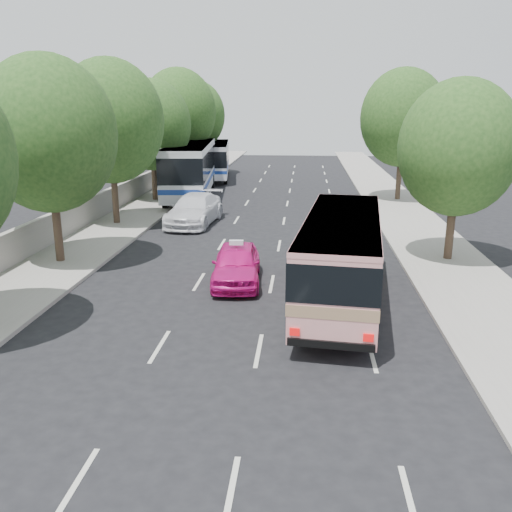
# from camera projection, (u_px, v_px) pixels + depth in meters

# --- Properties ---
(ground) EXTENTS (120.00, 120.00, 0.00)m
(ground) POSITION_uv_depth(u_px,v_px,m) (233.00, 322.00, 17.52)
(ground) COLOR black
(ground) RESTS_ON ground
(sidewalk_left) EXTENTS (4.00, 90.00, 0.15)m
(sidewalk_left) POSITION_uv_depth(u_px,v_px,m) (149.00, 205.00, 37.42)
(sidewalk_left) COLOR #9E998E
(sidewalk_left) RESTS_ON ground
(sidewalk_right) EXTENTS (4.00, 90.00, 0.12)m
(sidewalk_right) POSITION_uv_depth(u_px,v_px,m) (399.00, 210.00, 35.95)
(sidewalk_right) COLOR #9E998E
(sidewalk_right) RESTS_ON ground
(low_wall) EXTENTS (0.30, 90.00, 1.50)m
(low_wall) POSITION_uv_depth(u_px,v_px,m) (123.00, 193.00, 37.35)
(low_wall) COLOR #9E998E
(low_wall) RESTS_ON sidewalk_left
(tree_left_b) EXTENTS (5.70, 5.70, 8.88)m
(tree_left_b) POSITION_uv_depth(u_px,v_px,m) (48.00, 129.00, 22.38)
(tree_left_b) COLOR #38281E
(tree_left_b) RESTS_ON ground
(tree_left_c) EXTENTS (6.00, 6.00, 9.35)m
(tree_left_c) POSITION_uv_depth(u_px,v_px,m) (111.00, 117.00, 29.99)
(tree_left_c) COLOR #38281E
(tree_left_c) RESTS_ON ground
(tree_left_d) EXTENTS (5.52, 5.52, 8.60)m
(tree_left_d) POSITION_uv_depth(u_px,v_px,m) (152.00, 122.00, 37.78)
(tree_left_d) COLOR #38281E
(tree_left_d) RESTS_ON ground
(tree_left_e) EXTENTS (6.30, 6.30, 9.82)m
(tree_left_e) POSITION_uv_depth(u_px,v_px,m) (179.00, 109.00, 45.23)
(tree_left_e) COLOR #38281E
(tree_left_e) RESTS_ON ground
(tree_left_f) EXTENTS (5.88, 5.88, 9.16)m
(tree_left_f) POSITION_uv_depth(u_px,v_px,m) (196.00, 113.00, 53.04)
(tree_left_f) COLOR #38281E
(tree_left_f) RESTS_ON ground
(tree_right_near) EXTENTS (5.10, 5.10, 7.95)m
(tree_right_near) POSITION_uv_depth(u_px,v_px,m) (461.00, 143.00, 22.98)
(tree_right_near) COLOR #38281E
(tree_right_near) RESTS_ON ground
(tree_right_far) EXTENTS (6.00, 6.00, 9.35)m
(tree_right_far) POSITION_uv_depth(u_px,v_px,m) (405.00, 114.00, 38.04)
(tree_right_far) COLOR #38281E
(tree_right_far) RESTS_ON ground
(pink_bus) EXTENTS (3.53, 9.95, 3.11)m
(pink_bus) POSITION_uv_depth(u_px,v_px,m) (342.00, 251.00, 18.65)
(pink_bus) COLOR pink
(pink_bus) RESTS_ON ground
(pink_taxi) EXTENTS (2.16, 4.66, 1.54)m
(pink_taxi) POSITION_uv_depth(u_px,v_px,m) (236.00, 264.00, 21.23)
(pink_taxi) COLOR #D21279
(pink_taxi) RESTS_ON ground
(white_pickup) EXTENTS (2.91, 6.12, 1.72)m
(white_pickup) POSITION_uv_depth(u_px,v_px,m) (195.00, 210.00, 31.72)
(white_pickup) COLOR silver
(white_pickup) RESTS_ON ground
(tour_coach_front) EXTENTS (4.30, 13.65, 4.02)m
(tour_coach_front) POSITION_uv_depth(u_px,v_px,m) (191.00, 166.00, 40.27)
(tour_coach_front) COLOR silver
(tour_coach_front) RESTS_ON ground
(tour_coach_rear) EXTENTS (3.77, 11.34, 3.33)m
(tour_coach_rear) POSITION_uv_depth(u_px,v_px,m) (215.00, 157.00, 51.12)
(tour_coach_rear) COLOR white
(tour_coach_rear) RESTS_ON ground
(taxi_roof_sign) EXTENTS (0.56, 0.22, 0.18)m
(taxi_roof_sign) POSITION_uv_depth(u_px,v_px,m) (236.00, 242.00, 21.00)
(taxi_roof_sign) COLOR silver
(taxi_roof_sign) RESTS_ON pink_taxi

